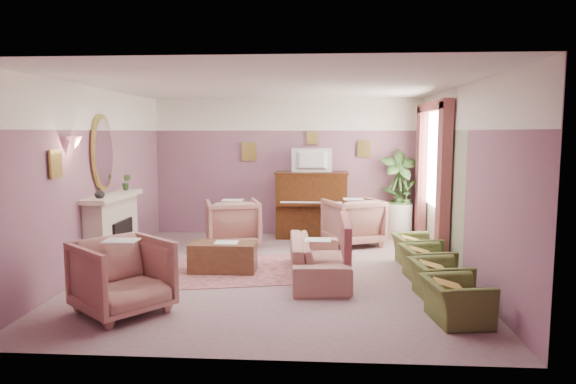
# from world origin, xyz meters

# --- Properties ---
(floor) EXTENTS (5.50, 6.00, 0.01)m
(floor) POSITION_xyz_m (0.00, 0.00, 0.00)
(floor) COLOR gray
(floor) RESTS_ON ground
(ceiling) EXTENTS (5.50, 6.00, 0.01)m
(ceiling) POSITION_xyz_m (0.00, 0.00, 2.80)
(ceiling) COLOR white
(ceiling) RESTS_ON wall_back
(wall_back) EXTENTS (5.50, 0.02, 2.80)m
(wall_back) POSITION_xyz_m (0.00, 3.00, 1.40)
(wall_back) COLOR #74536E
(wall_back) RESTS_ON floor
(wall_front) EXTENTS (5.50, 0.02, 2.80)m
(wall_front) POSITION_xyz_m (0.00, -3.00, 1.40)
(wall_front) COLOR #74536E
(wall_front) RESTS_ON floor
(wall_left) EXTENTS (0.02, 6.00, 2.80)m
(wall_left) POSITION_xyz_m (-2.75, 0.00, 1.40)
(wall_left) COLOR #74536E
(wall_left) RESTS_ON floor
(wall_right) EXTENTS (0.02, 6.00, 2.80)m
(wall_right) POSITION_xyz_m (2.75, 0.00, 1.40)
(wall_right) COLOR #74536E
(wall_right) RESTS_ON floor
(picture_rail_band) EXTENTS (5.50, 0.01, 0.65)m
(picture_rail_band) POSITION_xyz_m (0.00, 2.99, 2.47)
(picture_rail_band) COLOR white
(picture_rail_band) RESTS_ON wall_back
(stripe_panel) EXTENTS (0.01, 3.00, 2.15)m
(stripe_panel) POSITION_xyz_m (2.73, 1.30, 1.07)
(stripe_panel) COLOR #9AA281
(stripe_panel) RESTS_ON wall_right
(fireplace_surround) EXTENTS (0.30, 1.40, 1.10)m
(fireplace_surround) POSITION_xyz_m (-2.59, 0.20, 0.55)
(fireplace_surround) COLOR beige
(fireplace_surround) RESTS_ON floor
(fireplace_inset) EXTENTS (0.18, 0.72, 0.68)m
(fireplace_inset) POSITION_xyz_m (-2.49, 0.20, 0.40)
(fireplace_inset) COLOR black
(fireplace_inset) RESTS_ON floor
(fire_ember) EXTENTS (0.06, 0.54, 0.10)m
(fire_ember) POSITION_xyz_m (-2.45, 0.20, 0.22)
(fire_ember) COLOR #FF6608
(fire_ember) RESTS_ON floor
(mantel_shelf) EXTENTS (0.40, 1.55, 0.07)m
(mantel_shelf) POSITION_xyz_m (-2.56, 0.20, 1.12)
(mantel_shelf) COLOR beige
(mantel_shelf) RESTS_ON fireplace_surround
(hearth) EXTENTS (0.55, 1.50, 0.02)m
(hearth) POSITION_xyz_m (-2.39, 0.20, 0.01)
(hearth) COLOR beige
(hearth) RESTS_ON floor
(mirror_frame) EXTENTS (0.04, 0.72, 1.20)m
(mirror_frame) POSITION_xyz_m (-2.70, 0.20, 1.80)
(mirror_frame) COLOR #B5A648
(mirror_frame) RESTS_ON wall_left
(mirror_glass) EXTENTS (0.01, 0.60, 1.06)m
(mirror_glass) POSITION_xyz_m (-2.67, 0.20, 1.80)
(mirror_glass) COLOR white
(mirror_glass) RESTS_ON wall_left
(sconce_shade) EXTENTS (0.20, 0.20, 0.16)m
(sconce_shade) POSITION_xyz_m (-2.62, -0.85, 1.98)
(sconce_shade) COLOR #F59B8C
(sconce_shade) RESTS_ON wall_left
(piano) EXTENTS (1.40, 0.60, 1.30)m
(piano) POSITION_xyz_m (0.50, 2.68, 0.65)
(piano) COLOR #3A1D0C
(piano) RESTS_ON floor
(piano_keyshelf) EXTENTS (1.30, 0.12, 0.06)m
(piano_keyshelf) POSITION_xyz_m (0.50, 2.33, 0.72)
(piano_keyshelf) COLOR #3A1D0C
(piano_keyshelf) RESTS_ON piano
(piano_keys) EXTENTS (1.20, 0.08, 0.02)m
(piano_keys) POSITION_xyz_m (0.50, 2.33, 0.76)
(piano_keys) COLOR white
(piano_keys) RESTS_ON piano
(piano_top) EXTENTS (1.45, 0.65, 0.04)m
(piano_top) POSITION_xyz_m (0.50, 2.68, 1.31)
(piano_top) COLOR #3A1D0C
(piano_top) RESTS_ON piano
(television) EXTENTS (0.80, 0.12, 0.48)m
(television) POSITION_xyz_m (0.50, 2.63, 1.60)
(television) COLOR black
(television) RESTS_ON piano
(print_back_left) EXTENTS (0.30, 0.03, 0.38)m
(print_back_left) POSITION_xyz_m (-0.80, 2.96, 1.72)
(print_back_left) COLOR #B5A648
(print_back_left) RESTS_ON wall_back
(print_back_right) EXTENTS (0.26, 0.03, 0.34)m
(print_back_right) POSITION_xyz_m (1.55, 2.96, 1.78)
(print_back_right) COLOR #B5A648
(print_back_right) RESTS_ON wall_back
(print_back_mid) EXTENTS (0.22, 0.03, 0.26)m
(print_back_mid) POSITION_xyz_m (0.50, 2.96, 2.00)
(print_back_mid) COLOR #B5A648
(print_back_mid) RESTS_ON wall_back
(print_left_wall) EXTENTS (0.03, 0.28, 0.36)m
(print_left_wall) POSITION_xyz_m (-2.71, -1.20, 1.72)
(print_left_wall) COLOR #B5A648
(print_left_wall) RESTS_ON wall_left
(window_blind) EXTENTS (0.03, 1.40, 1.80)m
(window_blind) POSITION_xyz_m (2.70, 1.55, 1.70)
(window_blind) COLOR beige
(window_blind) RESTS_ON wall_right
(curtain_left) EXTENTS (0.16, 0.34, 2.60)m
(curtain_left) POSITION_xyz_m (2.62, 0.63, 1.30)
(curtain_left) COLOR brown
(curtain_left) RESTS_ON floor
(curtain_right) EXTENTS (0.16, 0.34, 2.60)m
(curtain_right) POSITION_xyz_m (2.62, 2.47, 1.30)
(curtain_right) COLOR brown
(curtain_right) RESTS_ON floor
(pelmet) EXTENTS (0.16, 2.20, 0.16)m
(pelmet) POSITION_xyz_m (2.62, 1.55, 2.56)
(pelmet) COLOR brown
(pelmet) RESTS_ON wall_right
(mantel_plant) EXTENTS (0.16, 0.16, 0.28)m
(mantel_plant) POSITION_xyz_m (-2.55, 0.75, 1.29)
(mantel_plant) COLOR #365E28
(mantel_plant) RESTS_ON mantel_shelf
(mantel_vase) EXTENTS (0.16, 0.16, 0.16)m
(mantel_vase) POSITION_xyz_m (-2.55, -0.30, 1.23)
(mantel_vase) COLOR white
(mantel_vase) RESTS_ON mantel_shelf
(area_rug) EXTENTS (2.83, 2.29, 0.01)m
(area_rug) POSITION_xyz_m (-0.63, 0.08, 0.01)
(area_rug) COLOR #97585B
(area_rug) RESTS_ON floor
(coffee_table) EXTENTS (1.00, 0.51, 0.45)m
(coffee_table) POSITION_xyz_m (-0.79, 0.00, 0.23)
(coffee_table) COLOR brown
(coffee_table) RESTS_ON floor
(table_paper) EXTENTS (0.35, 0.28, 0.01)m
(table_paper) POSITION_xyz_m (-0.74, 0.00, 0.46)
(table_paper) COLOR silver
(table_paper) RESTS_ON coffee_table
(sofa) EXTENTS (0.66, 1.98, 0.80)m
(sofa) POSITION_xyz_m (0.65, -0.24, 0.40)
(sofa) COLOR #AA7669
(sofa) RESTS_ON floor
(sofa_throw) EXTENTS (0.10, 1.50, 0.55)m
(sofa_throw) POSITION_xyz_m (1.05, -0.24, 0.60)
(sofa_throw) COLOR brown
(sofa_throw) RESTS_ON sofa
(floral_armchair_left) EXTENTS (0.94, 0.94, 0.98)m
(floral_armchair_left) POSITION_xyz_m (-0.94, 1.73, 0.49)
(floral_armchair_left) COLOR #AA7669
(floral_armchair_left) RESTS_ON floor
(floral_armchair_right) EXTENTS (0.94, 0.94, 0.98)m
(floral_armchair_right) POSITION_xyz_m (1.30, 2.04, 0.49)
(floral_armchair_right) COLOR #AA7669
(floral_armchair_right) RESTS_ON floor
(floral_armchair_front) EXTENTS (0.94, 0.94, 0.98)m
(floral_armchair_front) POSITION_xyz_m (-1.62, -1.86, 0.49)
(floral_armchair_front) COLOR #AA7669
(floral_armchair_front) RESTS_ON floor
(olive_chair_a) EXTENTS (0.52, 0.75, 0.65)m
(olive_chair_a) POSITION_xyz_m (2.21, -1.88, 0.32)
(olive_chair_a) COLOR #56632E
(olive_chair_a) RESTS_ON floor
(olive_chair_b) EXTENTS (0.52, 0.75, 0.65)m
(olive_chair_b) POSITION_xyz_m (2.21, -1.06, 0.32)
(olive_chair_b) COLOR #56632E
(olive_chair_b) RESTS_ON floor
(olive_chair_c) EXTENTS (0.52, 0.75, 0.65)m
(olive_chair_c) POSITION_xyz_m (2.21, -0.24, 0.32)
(olive_chair_c) COLOR #56632E
(olive_chair_c) RESTS_ON floor
(olive_chair_d) EXTENTS (0.52, 0.75, 0.65)m
(olive_chair_d) POSITION_xyz_m (2.21, 0.58, 0.32)
(olive_chair_d) COLOR #56632E
(olive_chair_d) RESTS_ON floor
(side_table) EXTENTS (0.52, 0.52, 0.70)m
(side_table) POSITION_xyz_m (2.24, 2.64, 0.35)
(side_table) COLOR white
(side_table) RESTS_ON floor
(side_plant_big) EXTENTS (0.30, 0.30, 0.34)m
(side_plant_big) POSITION_xyz_m (2.24, 2.64, 0.87)
(side_plant_big) COLOR #365E28
(side_plant_big) RESTS_ON side_table
(side_plant_small) EXTENTS (0.16, 0.16, 0.28)m
(side_plant_small) POSITION_xyz_m (2.36, 2.54, 0.84)
(side_plant_small) COLOR #365E28
(side_plant_small) RESTS_ON side_table
(palm_pot) EXTENTS (0.34, 0.34, 0.34)m
(palm_pot) POSITION_xyz_m (2.24, 2.66, 0.17)
(palm_pot) COLOR #A83E33
(palm_pot) RESTS_ON floor
(palm_plant) EXTENTS (0.76, 0.76, 1.44)m
(palm_plant) POSITION_xyz_m (2.24, 2.66, 1.06)
(palm_plant) COLOR #365E28
(palm_plant) RESTS_ON palm_pot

